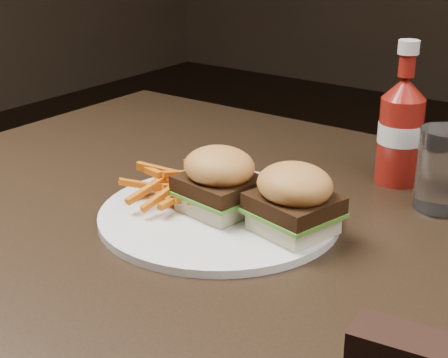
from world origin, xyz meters
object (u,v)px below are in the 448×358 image
Objects in this scene: tumbler at (443,169)px; ketchup_bottle at (400,141)px; plate at (219,215)px; dining_table at (291,244)px.

ketchup_bottle is at bearing 144.66° from tumbler.
plate is 0.28m from tumbler.
dining_table is 0.24m from ketchup_bottle.
dining_table is 0.09m from plate.
dining_table is 10.02× the size of ketchup_bottle.
ketchup_bottle is at bearing 79.79° from dining_table.
dining_table is at bearing 18.12° from plate.
dining_table is 4.05× the size of plate.
dining_table is 0.21m from tumbler.
plate reaches higher than dining_table.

